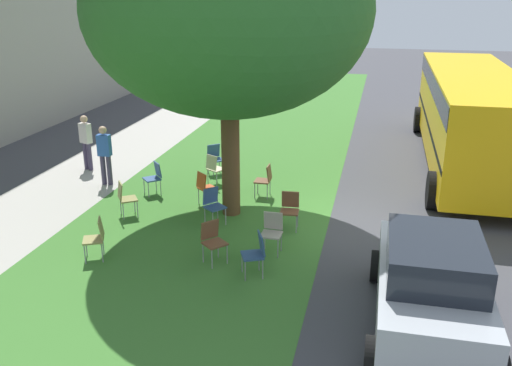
% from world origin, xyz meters
% --- Properties ---
extents(ground, '(80.00, 80.00, 0.00)m').
position_xyz_m(ground, '(0.00, 0.00, 0.00)').
color(ground, '#424247').
extents(grass_verge, '(48.00, 6.00, 0.01)m').
position_xyz_m(grass_verge, '(0.00, 3.20, 0.00)').
color(grass_verge, '#3D752D').
rests_on(grass_verge, ground).
extents(sidewalk_strip, '(48.00, 2.80, 0.01)m').
position_xyz_m(sidewalk_strip, '(0.00, 7.60, 0.00)').
color(sidewalk_strip, '#ADA89E').
rests_on(sidewalk_strip, ground).
extents(street_tree, '(6.36, 6.36, 7.17)m').
position_xyz_m(street_tree, '(0.11, 2.62, 4.81)').
color(street_tree, brown).
rests_on(street_tree, ground).
extents(chair_0, '(0.57, 0.57, 0.88)m').
position_xyz_m(chair_0, '(2.03, 3.63, 0.52)').
color(chair_0, beige).
rests_on(chair_0, ground).
extents(chair_1, '(0.59, 0.59, 0.88)m').
position_xyz_m(chair_1, '(0.49, 3.41, 0.52)').
color(chair_1, '#C64C1E').
rests_on(chair_1, ground).
extents(chair_2, '(0.59, 0.59, 0.88)m').
position_xyz_m(chair_2, '(-2.46, 2.30, 0.52)').
color(chair_2, brown).
rests_on(chair_2, ground).
extents(chair_3, '(0.58, 0.59, 0.88)m').
position_xyz_m(chair_3, '(-0.61, 2.86, 0.52)').
color(chair_3, '#335184').
rests_on(chair_3, ground).
extents(chair_4, '(0.55, 0.55, 0.88)m').
position_xyz_m(chair_4, '(-2.82, 1.33, 0.52)').
color(chair_4, '#335184').
rests_on(chair_4, ground).
extents(chair_5, '(0.58, 0.58, 0.88)m').
position_xyz_m(chair_5, '(-0.66, 5.07, 0.52)').
color(chair_5, olive).
rests_on(chair_5, ground).
extents(chair_6, '(0.55, 0.55, 0.88)m').
position_xyz_m(chair_6, '(-2.87, 4.65, 0.52)').
color(chair_6, olive).
rests_on(chair_6, ground).
extents(chair_7, '(0.43, 0.43, 0.88)m').
position_xyz_m(chair_7, '(-1.77, 1.22, 0.52)').
color(chair_7, '#ADA393').
rests_on(chair_7, ground).
extents(chair_8, '(0.59, 0.59, 0.88)m').
position_xyz_m(chair_8, '(0.96, 4.99, 0.52)').
color(chair_8, '#335184').
rests_on(chair_8, ground).
extents(chair_9, '(0.45, 0.44, 0.88)m').
position_xyz_m(chair_9, '(-0.47, 1.07, 0.52)').
color(chair_9, brown).
rests_on(chair_9, ground).
extents(chair_10, '(0.59, 0.59, 0.88)m').
position_xyz_m(chair_10, '(2.99, 3.90, 0.52)').
color(chair_10, '#335184').
rests_on(chair_10, ground).
extents(chair_11, '(0.42, 0.43, 0.88)m').
position_xyz_m(chair_11, '(1.41, 2.04, 0.52)').
color(chair_11, brown).
rests_on(chair_11, ground).
extents(parked_car, '(3.70, 1.92, 1.65)m').
position_xyz_m(parked_car, '(-3.93, -1.80, 0.84)').
color(parked_car, '#ADB2B7').
rests_on(parked_car, ground).
extents(school_bus, '(10.40, 2.80, 2.88)m').
position_xyz_m(school_bus, '(5.57, -3.49, 1.76)').
color(school_bus, yellow).
rests_on(school_bus, ground).
extents(pedestrian_0, '(0.32, 0.41, 1.69)m').
position_xyz_m(pedestrian_0, '(2.48, 7.79, 0.93)').
color(pedestrian_0, '#3F3851').
rests_on(pedestrian_0, ground).
extents(pedestrian_1, '(0.22, 0.37, 1.69)m').
position_xyz_m(pedestrian_1, '(1.37, 6.61, 0.93)').
color(pedestrian_1, '#3F3851').
rests_on(pedestrian_1, ground).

